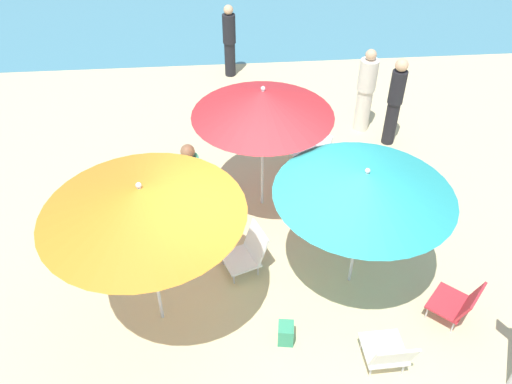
{
  "coord_description": "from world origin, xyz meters",
  "views": [
    {
      "loc": [
        -0.58,
        -4.58,
        5.34
      ],
      "look_at": [
        -0.1,
        1.01,
        0.7
      ],
      "focal_mm": 36.41,
      "sensor_mm": 36.0,
      "label": 1
    }
  ],
  "objects_px": {
    "person_d": "(395,101)",
    "beach_bag": "(286,333)",
    "umbrella_teal": "(365,183)",
    "person_b": "(366,91)",
    "beach_chair_b": "(312,147)",
    "beach_chair_d": "(388,353)",
    "umbrella_red": "(263,103)",
    "swim_ring": "(134,243)",
    "person_c": "(229,41)",
    "person_a": "(188,172)",
    "beach_chair_c": "(458,303)",
    "umbrella_orange": "(141,201)",
    "beach_chair_a": "(248,251)"
  },
  "relations": [
    {
      "from": "swim_ring",
      "to": "beach_bag",
      "type": "distance_m",
      "value": 2.63
    },
    {
      "from": "umbrella_red",
      "to": "swim_ring",
      "type": "xyz_separation_m",
      "value": [
        -1.92,
        -0.78,
        -1.74
      ]
    },
    {
      "from": "beach_chair_a",
      "to": "swim_ring",
      "type": "bearing_deg",
      "value": -39.01
    },
    {
      "from": "umbrella_red",
      "to": "beach_chair_d",
      "type": "height_order",
      "value": "umbrella_red"
    },
    {
      "from": "person_a",
      "to": "person_d",
      "type": "relative_size",
      "value": 0.59
    },
    {
      "from": "beach_chair_d",
      "to": "beach_bag",
      "type": "relative_size",
      "value": 2.43
    },
    {
      "from": "umbrella_teal",
      "to": "beach_chair_c",
      "type": "xyz_separation_m",
      "value": [
        1.14,
        -0.73,
        -1.34
      ]
    },
    {
      "from": "umbrella_red",
      "to": "person_b",
      "type": "xyz_separation_m",
      "value": [
        2.06,
        2.0,
        -1.0
      ]
    },
    {
      "from": "beach_chair_b",
      "to": "person_a",
      "type": "xyz_separation_m",
      "value": [
        -2.07,
        -0.74,
        0.17
      ]
    },
    {
      "from": "person_b",
      "to": "beach_bag",
      "type": "height_order",
      "value": "person_b"
    },
    {
      "from": "person_a",
      "to": "beach_chair_c",
      "type": "bearing_deg",
      "value": 72.67
    },
    {
      "from": "umbrella_orange",
      "to": "beach_chair_c",
      "type": "distance_m",
      "value": 3.95
    },
    {
      "from": "person_c",
      "to": "swim_ring",
      "type": "distance_m",
      "value": 5.49
    },
    {
      "from": "umbrella_teal",
      "to": "beach_chair_a",
      "type": "xyz_separation_m",
      "value": [
        -1.33,
        0.35,
        -1.35
      ]
    },
    {
      "from": "person_b",
      "to": "umbrella_red",
      "type": "bearing_deg",
      "value": 7.77
    },
    {
      "from": "umbrella_teal",
      "to": "swim_ring",
      "type": "relative_size",
      "value": 4.78
    },
    {
      "from": "person_b",
      "to": "beach_chair_c",
      "type": "bearing_deg",
      "value": 54.9
    },
    {
      "from": "umbrella_orange",
      "to": "beach_chair_b",
      "type": "bearing_deg",
      "value": 52.04
    },
    {
      "from": "person_c",
      "to": "umbrella_red",
      "type": "bearing_deg",
      "value": 67.24
    },
    {
      "from": "person_d",
      "to": "beach_bag",
      "type": "height_order",
      "value": "person_d"
    },
    {
      "from": "umbrella_red",
      "to": "person_c",
      "type": "xyz_separation_m",
      "value": [
        -0.29,
        4.41,
        -1.0
      ]
    },
    {
      "from": "beach_chair_a",
      "to": "umbrella_orange",
      "type": "bearing_deg",
      "value": 13.07
    },
    {
      "from": "umbrella_orange",
      "to": "person_b",
      "type": "xyz_separation_m",
      "value": [
        3.5,
        4.07,
        -1.12
      ]
    },
    {
      "from": "umbrella_teal",
      "to": "person_b",
      "type": "bearing_deg",
      "value": 74.09
    },
    {
      "from": "beach_chair_d",
      "to": "swim_ring",
      "type": "distance_m",
      "value": 3.78
    },
    {
      "from": "umbrella_teal",
      "to": "beach_chair_d",
      "type": "distance_m",
      "value": 1.89
    },
    {
      "from": "umbrella_teal",
      "to": "person_d",
      "type": "height_order",
      "value": "umbrella_teal"
    },
    {
      "from": "person_c",
      "to": "beach_chair_b",
      "type": "bearing_deg",
      "value": 83.38
    },
    {
      "from": "person_a",
      "to": "person_b",
      "type": "relative_size",
      "value": 0.6
    },
    {
      "from": "beach_chair_d",
      "to": "person_a",
      "type": "bearing_deg",
      "value": 32.56
    },
    {
      "from": "person_d",
      "to": "swim_ring",
      "type": "relative_size",
      "value": 3.66
    },
    {
      "from": "person_a",
      "to": "umbrella_red",
      "type": "bearing_deg",
      "value": 99.18
    },
    {
      "from": "beach_chair_b",
      "to": "swim_ring",
      "type": "distance_m",
      "value": 3.38
    },
    {
      "from": "beach_chair_c",
      "to": "person_a",
      "type": "distance_m",
      "value": 4.22
    },
    {
      "from": "beach_chair_b",
      "to": "swim_ring",
      "type": "relative_size",
      "value": 1.74
    },
    {
      "from": "person_b",
      "to": "person_c",
      "type": "distance_m",
      "value": 3.37
    },
    {
      "from": "beach_chair_b",
      "to": "beach_chair_d",
      "type": "height_order",
      "value": "beach_chair_d"
    },
    {
      "from": "umbrella_teal",
      "to": "beach_chair_b",
      "type": "relative_size",
      "value": 2.74
    },
    {
      "from": "beach_bag",
      "to": "person_d",
      "type": "bearing_deg",
      "value": 59.3
    },
    {
      "from": "beach_chair_a",
      "to": "beach_chair_c",
      "type": "height_order",
      "value": "beach_chair_a"
    },
    {
      "from": "person_c",
      "to": "person_b",
      "type": "bearing_deg",
      "value": 107.75
    },
    {
      "from": "umbrella_red",
      "to": "umbrella_orange",
      "type": "relative_size",
      "value": 0.94
    },
    {
      "from": "person_c",
      "to": "beach_chair_d",
      "type": "bearing_deg",
      "value": 74.14
    },
    {
      "from": "umbrella_orange",
      "to": "person_d",
      "type": "height_order",
      "value": "umbrella_orange"
    },
    {
      "from": "umbrella_orange",
      "to": "person_a",
      "type": "relative_size",
      "value": 2.26
    },
    {
      "from": "beach_chair_b",
      "to": "beach_chair_d",
      "type": "bearing_deg",
      "value": 61.87
    },
    {
      "from": "person_d",
      "to": "beach_chair_b",
      "type": "bearing_deg",
      "value": -118.55
    },
    {
      "from": "person_d",
      "to": "umbrella_red",
      "type": "bearing_deg",
      "value": -105.78
    },
    {
      "from": "beach_chair_b",
      "to": "beach_chair_c",
      "type": "xyz_separation_m",
      "value": [
        1.21,
        -3.4,
        -0.0
      ]
    },
    {
      "from": "beach_chair_b",
      "to": "beach_chair_c",
      "type": "distance_m",
      "value": 3.61
    }
  ]
}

